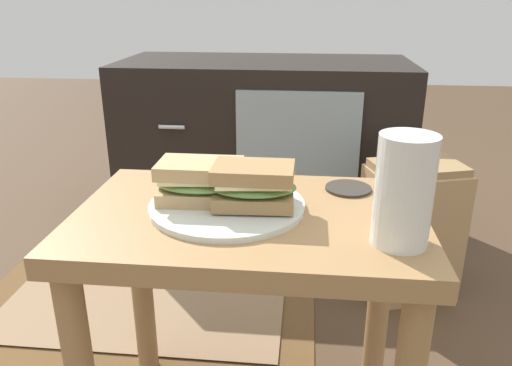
% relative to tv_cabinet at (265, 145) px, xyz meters
% --- Properties ---
extents(side_table, '(0.56, 0.36, 0.46)m').
position_rel_tv_cabinet_xyz_m(side_table, '(0.06, -0.95, 0.08)').
color(side_table, '#A37A4C').
rests_on(side_table, ground).
extents(tv_cabinet, '(0.96, 0.46, 0.58)m').
position_rel_tv_cabinet_xyz_m(tv_cabinet, '(0.00, 0.00, 0.00)').
color(tv_cabinet, black).
rests_on(tv_cabinet, ground).
extents(area_rug, '(0.91, 0.78, 0.01)m').
position_rel_tv_cabinet_xyz_m(area_rug, '(-0.27, -0.45, -0.29)').
color(area_rug, brown).
rests_on(area_rug, ground).
extents(plate, '(0.25, 0.25, 0.01)m').
position_rel_tv_cabinet_xyz_m(plate, '(0.02, -0.94, 0.17)').
color(plate, silver).
rests_on(plate, side_table).
extents(sandwich_front, '(0.15, 0.10, 0.07)m').
position_rel_tv_cabinet_xyz_m(sandwich_front, '(-0.02, -0.93, 0.21)').
color(sandwich_front, tan).
rests_on(sandwich_front, plate).
extents(sandwich_back, '(0.14, 0.10, 0.07)m').
position_rel_tv_cabinet_xyz_m(sandwich_back, '(0.06, -0.94, 0.22)').
color(sandwich_back, '#9E7A4C').
rests_on(sandwich_back, plate).
extents(beer_glass, '(0.08, 0.08, 0.16)m').
position_rel_tv_cabinet_xyz_m(beer_glass, '(0.28, -1.03, 0.25)').
color(beer_glass, silver).
rests_on(beer_glass, side_table).
extents(coaster, '(0.08, 0.08, 0.01)m').
position_rel_tv_cabinet_xyz_m(coaster, '(0.22, -0.83, 0.17)').
color(coaster, '#332D28').
rests_on(coaster, side_table).
extents(paper_bag, '(0.28, 0.23, 0.38)m').
position_rel_tv_cabinet_xyz_m(paper_bag, '(0.43, -0.42, -0.10)').
color(paper_bag, tan).
rests_on(paper_bag, ground).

